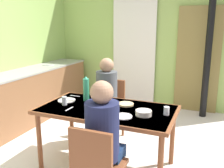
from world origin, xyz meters
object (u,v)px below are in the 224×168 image
serving_bowl_center (144,113)px  water_bottle_green_far (97,93)px  person_near_diner (103,129)px  chair_far_diner (110,105)px  chair_near_diner (96,166)px  person_far_diner (106,89)px  dining_table (107,114)px  water_bottle_green_near (86,89)px  kitchen_counter (37,92)px

serving_bowl_center → water_bottle_green_far: bearing=161.0°
person_near_diner → serving_bowl_center: person_near_diner is taller
chair_far_diner → chair_near_diner: bearing=108.7°
chair_far_diner → water_bottle_green_far: (0.09, -0.62, 0.36)m
person_near_diner → person_far_diner: bearing=112.3°
water_bottle_green_far → serving_bowl_center: (0.65, -0.22, -0.09)m
dining_table → chair_near_diner: 0.83m
chair_far_diner → person_far_diner: person_far_diner is taller
dining_table → water_bottle_green_near: 0.45m
kitchen_counter → person_near_diner: 2.74m
dining_table → water_bottle_green_near: bearing=154.4°
chair_near_diner → person_far_diner: (-0.52, 1.41, 0.28)m
kitchen_counter → serving_bowl_center: 2.61m
dining_table → person_far_diner: 0.71m
serving_bowl_center → person_near_diner: bearing=-110.3°
person_far_diner → water_bottle_green_near: (-0.07, -0.47, 0.11)m
dining_table → water_bottle_green_far: 0.32m
person_far_diner → water_bottle_green_near: person_far_diner is taller
chair_far_diner → person_near_diner: size_ratio=1.13×
chair_far_diner → water_bottle_green_near: 0.72m
chair_near_diner → person_near_diner: size_ratio=1.13×
person_far_diner → serving_bowl_center: 1.02m
chair_far_diner → person_far_diner: bearing=90.0°
dining_table → chair_far_diner: bearing=110.3°
chair_near_diner → water_bottle_green_near: 1.18m
chair_near_diner → chair_far_diner: bearing=108.7°
chair_near_diner → person_far_diner: bearing=110.4°
person_near_diner → water_bottle_green_far: 0.91m
water_bottle_green_near → serving_bowl_center: bearing=-16.5°
chair_near_diner → water_bottle_green_far: bearing=115.2°
water_bottle_green_far → kitchen_counter: bearing=150.9°
chair_near_diner → water_bottle_green_far: water_bottle_green_far is taller
kitchen_counter → water_bottle_green_far: water_bottle_green_far is taller
water_bottle_green_far → dining_table: bearing=-37.9°
water_bottle_green_far → serving_bowl_center: water_bottle_green_far is taller
person_near_diner → water_bottle_green_near: person_near_diner is taller
water_bottle_green_near → kitchen_counter: bearing=148.9°
serving_bowl_center → dining_table: bearing=171.5°
water_bottle_green_far → chair_far_diner: bearing=98.1°
serving_bowl_center → person_far_diner: bearing=136.2°
person_near_diner → water_bottle_green_far: size_ratio=3.00×
chair_far_diner → water_bottle_green_near: water_bottle_green_near is taller
chair_near_diner → person_near_diner: person_near_diner is taller
person_far_diner → water_bottle_green_near: bearing=81.4°
chair_far_diner → serving_bowl_center: size_ratio=5.12×
dining_table → person_far_diner: (-0.29, 0.64, 0.11)m
chair_near_diner → person_near_diner: (-0.00, 0.14, 0.28)m
kitchen_counter → chair_far_diner: size_ratio=2.88×
chair_far_diner → water_bottle_green_far: water_bottle_green_far is taller
kitchen_counter → chair_far_diner: bearing=-11.1°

